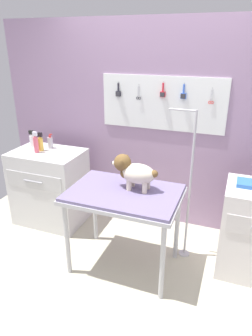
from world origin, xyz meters
TOP-DOWN VIEW (x-y plane):
  - ground at (0.00, 0.00)m, footprint 4.40×4.00m
  - rear_wall_panel at (-0.00, 1.28)m, footprint 4.00×0.11m
  - grooming_table at (-0.09, 0.29)m, footprint 1.02×0.70m
  - grooming_arm at (0.43, 0.66)m, footprint 0.29×0.11m
  - dog at (-0.03, 0.37)m, footprint 0.44×0.20m
  - counter_left at (-1.22, 0.75)m, footprint 0.80×0.58m
  - spray_bottle_tall at (-1.24, 0.88)m, footprint 0.06×0.06m
  - spray_bottle_short at (-1.29, 0.76)m, footprint 0.06×0.06m
  - pump_bottle_white at (-1.30, 0.69)m, footprint 0.05×0.05m
  - conditioner_bottle at (-1.48, 0.85)m, footprint 0.06×0.06m
  - supply_tray at (0.96, 0.67)m, footprint 0.24×0.18m

SIDE VIEW (x-z plane):
  - ground at x=0.00m, z-range -0.04..0.00m
  - counter_left at x=-1.22m, z-range 0.00..0.89m
  - grooming_arm at x=0.43m, z-range -0.05..1.46m
  - grooming_table at x=-0.09m, z-range 0.33..1.14m
  - supply_tray at x=0.96m, z-range 0.87..0.91m
  - spray_bottle_tall at x=-1.24m, z-range 0.87..1.05m
  - conditioner_bottle at x=-1.48m, z-range 0.88..1.07m
  - dog at x=-0.03m, z-range 0.82..1.14m
  - spray_bottle_short at x=-1.29m, z-range 0.88..1.09m
  - pump_bottle_white at x=-1.30m, z-range 0.88..1.12m
  - rear_wall_panel at x=0.00m, z-range 0.01..2.31m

